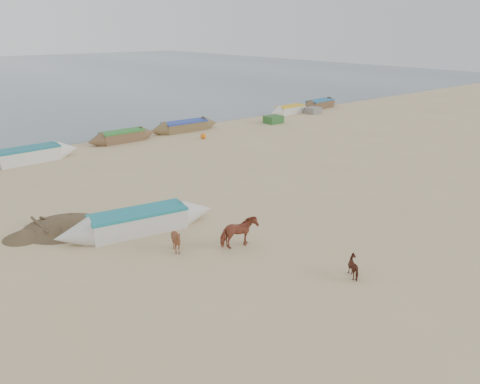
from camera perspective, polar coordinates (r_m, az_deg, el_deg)
name	(u,v)px	position (r m, az deg, el deg)	size (l,w,h in m)	color
ground	(303,242)	(18.91, 7.71, -6.00)	(140.00, 140.00, 0.00)	tan
cow_adult	(239,233)	(18.04, -0.14, -4.97)	(0.66, 1.45, 1.23)	brown
calf_front	(177,241)	(17.83, -7.74, -5.91)	(0.79, 0.89, 0.98)	brown
calf_right	(356,267)	(16.61, 13.93, -8.85)	(0.72, 0.61, 0.72)	#54271B
near_canoe	(138,221)	(19.88, -12.28, -3.52)	(6.71, 1.27, 0.93)	silver
debris_pile	(63,222)	(21.27, -20.82, -3.47)	(3.39, 3.39, 0.49)	brown
waterline_canoes	(88,142)	(34.65, -18.03, 5.77)	(57.76, 4.89, 0.95)	brown
beach_clutter	(160,136)	(36.05, -9.69, 6.74)	(43.75, 4.17, 0.64)	#306C41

